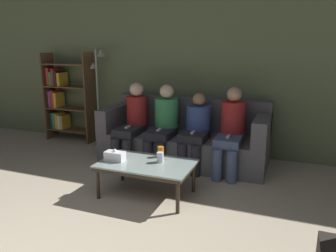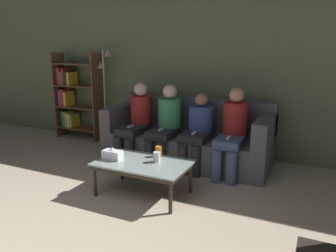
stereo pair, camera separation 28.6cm
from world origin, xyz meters
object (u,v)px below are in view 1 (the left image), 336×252
cup_near_left (161,152)px  seated_person_left_end (133,121)px  coffee_table (147,166)px  seated_person_mid_left (164,123)px  tissue_box (115,156)px  cup_near_right (160,157)px  standing_lamp (99,88)px  bookshelf (64,98)px  couch (185,139)px  seated_person_right_end (231,129)px  seated_person_mid_right (196,129)px

cup_near_left → seated_person_left_end: bearing=133.6°
coffee_table → cup_near_left: cup_near_left is taller
seated_person_left_end → seated_person_mid_left: 0.47m
tissue_box → seated_person_mid_left: bearing=82.8°
coffee_table → seated_person_left_end: seated_person_left_end is taller
cup_near_right → seated_person_left_end: (-0.82, 0.96, 0.14)m
cup_near_left → tissue_box: (-0.43, -0.30, -0.01)m
tissue_box → seated_person_left_end: size_ratio=0.20×
tissue_box → standing_lamp: size_ratio=0.14×
bookshelf → seated_person_mid_left: 2.16m
couch → tissue_box: size_ratio=10.61×
standing_lamp → tissue_box: bearing=-52.4°
coffee_table → standing_lamp: bearing=136.5°
seated_person_left_end → standing_lamp: bearing=154.2°
standing_lamp → seated_person_left_end: standing_lamp is taller
bookshelf → seated_person_left_end: (1.62, -0.53, -0.15)m
coffee_table → seated_person_left_end: 1.26m
couch → seated_person_left_end: bearing=-160.8°
coffee_table → cup_near_right: 0.18m
seated_person_left_end → seated_person_mid_left: size_ratio=1.01×
couch → cup_near_left: 1.04m
coffee_table → tissue_box: 0.37m
couch → seated_person_right_end: seated_person_right_end is taller
standing_lamp → seated_person_mid_left: bearing=-16.3°
tissue_box → couch: bearing=74.3°
cup_near_right → tissue_box: 0.51m
cup_near_left → tissue_box: 0.52m
standing_lamp → seated_person_right_end: bearing=-9.7°
cup_near_left → seated_person_mid_left: seated_person_mid_left is taller
cup_near_right → bookshelf: bookshelf is taller
seated_person_mid_left → cup_near_left: bearing=-70.6°
coffee_table → cup_near_right: bearing=26.9°
seated_person_mid_right → seated_person_right_end: 0.47m
tissue_box → seated_person_right_end: 1.55m
cup_near_right → seated_person_mid_right: bearing=83.3°
seated_person_mid_left → bookshelf: bearing=166.2°
standing_lamp → coffee_table: bearing=-43.5°
couch → seated_person_right_end: (0.70, -0.23, 0.26)m
seated_person_mid_left → seated_person_right_end: size_ratio=0.99×
tissue_box → cup_near_right: bearing=14.4°
bookshelf → seated_person_right_end: 3.08m
couch → bookshelf: bookshelf is taller
cup_near_left → seated_person_left_end: size_ratio=0.11×
cup_near_left → seated_person_left_end: (-0.75, 0.79, 0.14)m
coffee_table → cup_near_left: 0.27m
bookshelf → seated_person_mid_left: (2.09, -0.52, -0.15)m
cup_near_left → seated_person_mid_right: 0.84m
couch → seated_person_mid_left: bearing=-136.1°
cup_near_left → seated_person_mid_left: size_ratio=0.11×
seated_person_right_end → coffee_table: bearing=-124.6°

